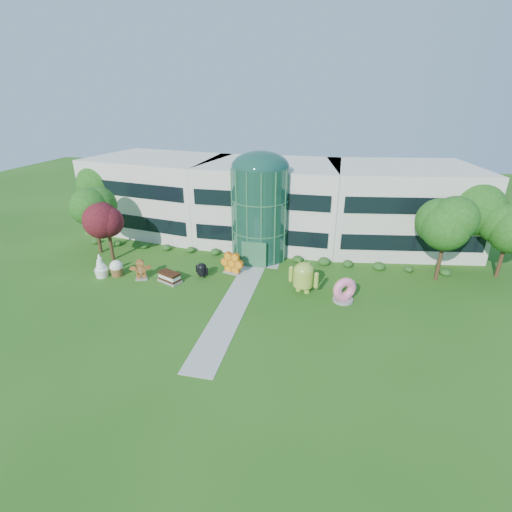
% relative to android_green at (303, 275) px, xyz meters
% --- Properties ---
extents(ground, '(140.00, 140.00, 0.00)m').
position_rel_android_green_xyz_m(ground, '(-5.54, -4.78, -1.70)').
color(ground, '#215114').
rests_on(ground, ground).
extents(building, '(46.00, 15.00, 9.30)m').
position_rel_android_green_xyz_m(building, '(-5.54, 13.22, 2.95)').
color(building, beige).
rests_on(building, ground).
extents(atrium, '(6.00, 6.00, 9.80)m').
position_rel_android_green_xyz_m(atrium, '(-5.54, 7.22, 3.20)').
color(atrium, '#194738').
rests_on(atrium, ground).
extents(walkway, '(2.40, 20.00, 0.04)m').
position_rel_android_green_xyz_m(walkway, '(-5.54, -2.78, -1.68)').
color(walkway, '#9E9E93').
rests_on(walkway, ground).
extents(tree_red, '(4.00, 4.00, 6.00)m').
position_rel_android_green_xyz_m(tree_red, '(-21.04, 2.72, 1.30)').
color(tree_red, '#3F0C14').
rests_on(tree_red, ground).
extents(trees_backdrop, '(52.00, 8.00, 8.40)m').
position_rel_android_green_xyz_m(trees_backdrop, '(-5.54, 8.22, 2.50)').
color(trees_backdrop, '#214511').
rests_on(trees_backdrop, ground).
extents(android_green, '(3.47, 2.83, 3.40)m').
position_rel_android_green_xyz_m(android_green, '(0.00, 0.00, 0.00)').
color(android_green, '#95B339').
rests_on(android_green, ground).
extents(android_black, '(1.75, 1.42, 1.72)m').
position_rel_android_green_xyz_m(android_black, '(-10.04, 0.84, -0.84)').
color(android_black, black).
rests_on(android_black, ground).
extents(donut, '(2.43, 2.05, 2.29)m').
position_rel_android_green_xyz_m(donut, '(3.61, -0.90, -0.55)').
color(donut, '#FB5F8F').
rests_on(donut, ground).
extents(gingerbread, '(2.47, 1.67, 2.13)m').
position_rel_android_green_xyz_m(gingerbread, '(-15.67, -0.90, -0.63)').
color(gingerbread, brown).
rests_on(gingerbread, ground).
extents(ice_cream_sandwich, '(2.56, 1.96, 1.02)m').
position_rel_android_green_xyz_m(ice_cream_sandwich, '(-12.72, -0.85, -1.19)').
color(ice_cream_sandwich, black).
rests_on(ice_cream_sandwich, ground).
extents(honeycomb, '(2.74, 1.48, 2.04)m').
position_rel_android_green_xyz_m(honeycomb, '(-7.36, 2.33, -0.68)').
color(honeycomb, orange).
rests_on(honeycomb, ground).
extents(froyo, '(1.48, 1.48, 2.44)m').
position_rel_android_green_xyz_m(froyo, '(-19.75, -1.28, -0.48)').
color(froyo, white).
rests_on(froyo, ground).
extents(cupcake, '(1.78, 1.78, 1.65)m').
position_rel_android_green_xyz_m(cupcake, '(-18.39, -0.74, -0.87)').
color(cupcake, white).
rests_on(cupcake, ground).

